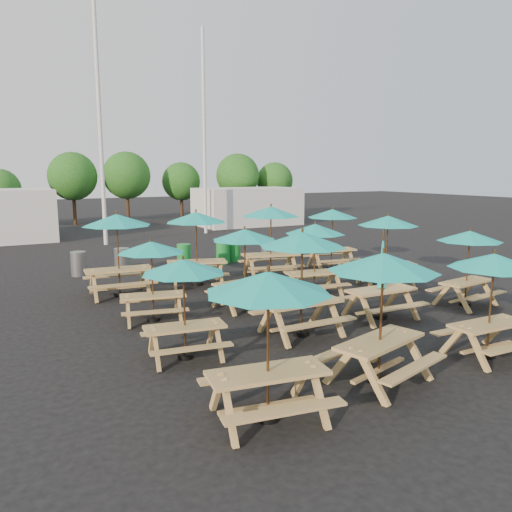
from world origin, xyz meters
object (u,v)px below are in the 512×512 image
picnic_unit_14 (388,226)px  picnic_unit_5 (302,247)px  waste_bin_0 (79,264)px  waste_bin_3 (223,253)px  waste_bin_4 (234,251)px  picnic_unit_4 (383,271)px  picnic_unit_13 (469,241)px  picnic_unit_1 (184,273)px  picnic_unit_10 (315,234)px  picnic_unit_0 (268,293)px  picnic_unit_3 (117,226)px  picnic_unit_11 (271,216)px  picnic_unit_15 (332,218)px  waste_bin_1 (122,260)px  picnic_unit_8 (494,268)px  picnic_unit_9 (381,282)px  picnic_unit_2 (151,253)px  picnic_unit_7 (196,222)px  waste_bin_2 (184,255)px  picnic_unit_6 (245,240)px  waste_bin_5 (267,248)px

picnic_unit_14 → picnic_unit_5: bearing=-133.0°
waste_bin_0 → waste_bin_3: bearing=-3.3°
waste_bin_4 → picnic_unit_4: bearing=-104.6°
picnic_unit_5 → picnic_unit_13: 5.56m
picnic_unit_1 → waste_bin_4: 11.19m
picnic_unit_13 → waste_bin_0: size_ratio=2.43×
picnic_unit_10 → picnic_unit_0: bearing=-119.5°
picnic_unit_3 → picnic_unit_11: 5.43m
picnic_unit_15 → waste_bin_1: bearing=163.7°
picnic_unit_8 → picnic_unit_14: size_ratio=0.88×
picnic_unit_15 → picnic_unit_14: bearing=-85.2°
picnic_unit_9 → picnic_unit_2: bearing=154.9°
picnic_unit_7 → waste_bin_0: bearing=148.7°
waste_bin_1 → waste_bin_2: bearing=-2.8°
picnic_unit_5 → picnic_unit_6: 2.72m
picnic_unit_0 → waste_bin_2: picnic_unit_0 is taller
picnic_unit_7 → picnic_unit_11: 2.81m
picnic_unit_1 → waste_bin_3: 10.69m
picnic_unit_7 → waste_bin_5: 6.00m
picnic_unit_1 → picnic_unit_7: size_ratio=0.83×
picnic_unit_5 → waste_bin_5: (4.55, 9.33, -1.65)m
picnic_unit_13 → picnic_unit_1: bearing=173.1°
picnic_unit_5 → picnic_unit_9: size_ratio=1.04×
waste_bin_1 → waste_bin_3: bearing=-5.1°
picnic_unit_6 → waste_bin_2: size_ratio=2.52×
picnic_unit_9 → waste_bin_1: 10.37m
picnic_unit_7 → waste_bin_3: 4.37m
picnic_unit_0 → picnic_unit_8: 5.27m
picnic_unit_5 → picnic_unit_6: bearing=91.3°
waste_bin_0 → waste_bin_3: (5.66, -0.32, 0.00)m
picnic_unit_4 → picnic_unit_9: bearing=31.9°
picnic_unit_13 → waste_bin_4: 9.95m
picnic_unit_4 → waste_bin_3: (2.56, 12.04, -1.61)m
picnic_unit_0 → picnic_unit_14: size_ratio=0.95×
picnic_unit_4 → waste_bin_1: size_ratio=2.70×
picnic_unit_2 → picnic_unit_13: picnic_unit_13 is taller
picnic_unit_4 → waste_bin_5: (4.79, 12.19, -1.61)m
picnic_unit_4 → waste_bin_1: bearing=82.0°
picnic_unit_0 → picnic_unit_11: size_ratio=0.92×
picnic_unit_13 → picnic_unit_9: bearing=168.9°
picnic_unit_10 → waste_bin_3: 6.42m
picnic_unit_0 → picnic_unit_14: picnic_unit_14 is taller
picnic_unit_4 → picnic_unit_3: bearing=91.3°
picnic_unit_15 → picnic_unit_10: bearing=-124.8°
picnic_unit_0 → picnic_unit_2: size_ratio=1.14×
waste_bin_2 → picnic_unit_9: bearing=-78.7°
picnic_unit_6 → waste_bin_4: size_ratio=2.52×
picnic_unit_7 → waste_bin_1: picnic_unit_7 is taller
picnic_unit_5 → waste_bin_4: size_ratio=2.76×
picnic_unit_0 → picnic_unit_1: 3.04m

